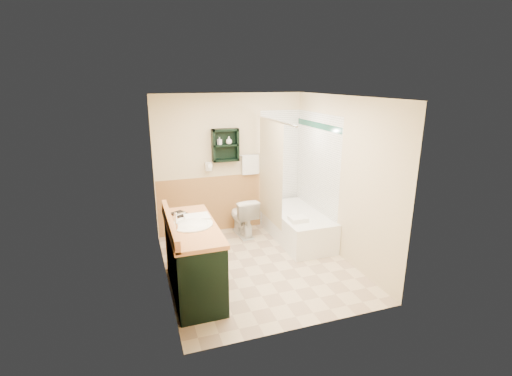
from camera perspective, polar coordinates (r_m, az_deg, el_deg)
The scene contains 25 objects.
floor at distance 5.54m, azimuth 0.36°, elevation -11.78°, with size 3.00×3.00×0.00m, color beige.
back_wall at distance 6.49m, azimuth -4.05°, elevation 3.76°, with size 2.60×0.04×2.40m, color beige.
left_wall at distance 4.83m, azimuth -14.58°, elevation -1.17°, with size 0.04×3.00×2.40m, color beige.
right_wall at distance 5.64m, azimuth 13.15°, elevation 1.43°, with size 0.04×3.00×2.40m, color beige.
ceiling at distance 4.89m, azimuth 0.41°, elevation 14.12°, with size 2.60×3.00×0.04m, color white.
wainscot_left at distance 5.08m, azimuth -13.62°, elevation -8.69°, with size 2.98×2.98×1.00m, color tan, non-canonical shape.
wainscot_back at distance 6.65m, azimuth -3.85°, elevation -2.20°, with size 2.58×2.58×1.00m, color tan, non-canonical shape.
mirror_frame at distance 4.22m, azimuth -13.57°, elevation 0.64°, with size 1.30×1.30×1.00m, color brown, non-canonical shape.
mirror_glass at distance 4.22m, azimuth -13.50°, elevation 0.65°, with size 1.20×1.20×0.90m, color white, non-canonical shape.
tile_right at distance 6.28m, azimuth 9.19°, elevation 1.76°, with size 1.50×1.50×2.10m, color white, non-canonical shape.
tile_back at distance 6.81m, azimuth 4.45°, elevation 3.05°, with size 0.95×0.95×2.10m, color white, non-canonical shape.
tile_accent at distance 6.12m, azimuth 9.47°, elevation 9.47°, with size 1.50×1.50×0.10m, color #144635, non-canonical shape.
wall_shelf at distance 6.29m, azimuth -4.72°, elevation 6.59°, with size 0.45×0.15×0.55m, color black.
hair_dryer at distance 6.32m, azimuth -7.35°, elevation 3.32°, with size 0.10×0.24×0.18m, color white, non-canonical shape.
towel_bar at distance 6.49m, azimuth -0.92°, elevation 5.15°, with size 0.40×0.06×0.40m, color white, non-canonical shape.
curtain_rod at distance 5.80m, azimuth 2.94°, elevation 10.29°, with size 0.03×0.03×1.60m, color silver.
shower_curtain at distance 6.11m, azimuth 2.22°, elevation 2.51°, with size 1.05×1.05×1.70m, color beige, non-canonical shape.
vanity at distance 4.79m, azimuth -9.61°, elevation -10.66°, with size 0.59×1.44×0.91m, color black.
bathtub at distance 6.30m, azimuth 6.42°, elevation -5.82°, with size 0.74×1.50×0.49m, color white.
toilet at distance 6.43m, azimuth -2.06°, elevation -4.41°, with size 0.38×0.68×0.67m, color white.
counter_towel at distance 4.78m, azimuth -9.07°, elevation -4.47°, with size 0.31×0.24×0.04m, color white.
vanity_book at distance 4.87m, azimuth -12.54°, elevation -3.06°, with size 0.17×0.02×0.23m, color black.
tub_towel at distance 5.81m, azimuth 6.48°, elevation -4.79°, with size 0.27×0.22×0.07m, color white.
soap_bottle_a at distance 6.25m, azimuth -5.63°, elevation 6.93°, with size 0.06×0.13×0.06m, color white.
soap_bottle_b at distance 6.29m, azimuth -4.17°, elevation 7.21°, with size 0.10×0.13×0.10m, color white.
Camera 1 is at (-1.61, -4.61, 2.61)m, focal length 26.00 mm.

